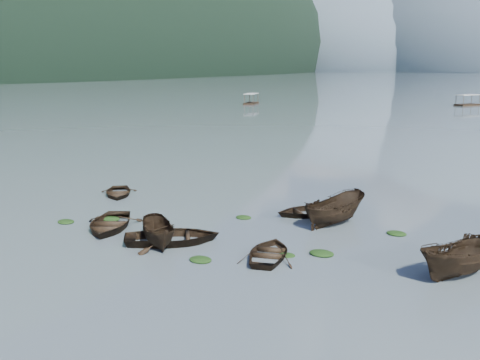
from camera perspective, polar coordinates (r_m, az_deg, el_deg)
The scene contains 20 objects.
ground_plane at distance 25.66m, azimuth -13.89°, elevation -9.29°, with size 2400.00×2400.00×0.00m, color #4F5C63.
haze_mtn_a at distance 957.85m, azimuth 13.90°, elevation 11.30°, with size 520.00×520.00×280.00m, color #475666.
rowboat_0 at distance 31.82m, azimuth -13.76°, elevation -5.05°, with size 3.36×4.70×0.97m, color black.
rowboat_1 at distance 28.77m, azimuth -7.19°, elevation -6.64°, with size 3.58×5.01×1.04m, color black.
rowboat_2 at distance 28.54m, azimuth -8.60°, elevation -6.84°, with size 1.53×4.07×1.57m, color black.
rowboat_3 at distance 26.58m, azimuth 3.17°, elevation -8.17°, with size 2.80×3.92×0.81m, color black.
rowboat_5 at distance 26.15m, azimuth 22.28°, elevation -9.46°, with size 1.82×4.83×1.87m, color black.
rowboat_6 at distance 39.66m, azimuth -12.87°, elevation -1.59°, with size 2.73×3.83×0.79m, color black.
rowboat_7 at distance 33.98m, azimuth 7.35°, elevation -3.69°, with size 3.04×4.26×0.88m, color black.
rowboat_8 at distance 32.38m, azimuth 10.03°, elevation -4.58°, with size 1.90×5.04×1.95m, color black.
weed_clump_0 at distance 32.52m, azimuth -13.50°, elevation -4.66°, with size 1.13×0.93×0.25m, color black.
weed_clump_1 at distance 33.68m, azimuth -18.07°, elevation -4.35°, with size 1.07×0.86×0.24m, color black.
weed_clump_2 at distance 26.07m, azimuth -4.23°, elevation -8.60°, with size 1.15×0.92×0.25m, color black.
weed_clump_3 at distance 26.76m, azimuth 5.07°, elevation -8.06°, with size 0.81×0.68×0.18m, color black.
weed_clump_4 at distance 27.12m, azimuth 8.70°, elevation -7.88°, with size 1.25×0.99×0.26m, color black.
weed_clump_5 at distance 33.52m, azimuth -13.61°, elevation -4.16°, with size 1.18×0.95×0.25m, color black.
weed_clump_6 at distance 32.96m, azimuth 0.39°, elevation -4.09°, with size 0.99×0.83×0.21m, color black.
weed_clump_7 at distance 31.10m, azimuth 16.35°, elevation -5.60°, with size 1.10×0.88×0.24m, color black.
pontoon_left at distance 129.25m, azimuth 1.20°, elevation 8.10°, with size 2.62×6.28×2.41m, color black, non-canonical shape.
pontoon_centre at distance 135.23m, azimuth 23.07°, elevation 7.32°, with size 2.61×6.25×2.40m, color black, non-canonical shape.
Camera 1 is at (16.97, -16.88, 9.24)m, focal length 40.00 mm.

